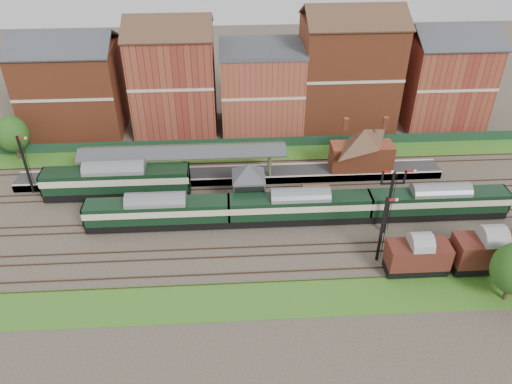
{
  "coord_description": "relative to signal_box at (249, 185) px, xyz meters",
  "views": [
    {
      "loc": [
        -5.04,
        -45.56,
        35.56
      ],
      "look_at": [
        -2.2,
        2.0,
        3.0
      ],
      "focal_mm": 35.0,
      "sensor_mm": 36.0,
      "label": 1
    }
  ],
  "objects": [
    {
      "name": "ground",
      "position": [
        3.0,
        -3.25,
        -3.19
      ],
      "size": [
        160.0,
        160.0,
        0.0
      ],
      "primitive_type": "plane",
      "color": "#473D33",
      "rests_on": "ground"
    },
    {
      "name": "signal_box",
      "position": [
        0.0,
        0.0,
        0.0
      ],
      "size": [
        5.4,
        5.4,
        6.0
      ],
      "color": "#63704F",
      "rests_on": "ground"
    },
    {
      "name": "grass_front",
      "position": [
        3.0,
        -15.25,
        -3.16
      ],
      "size": [
        90.0,
        5.0,
        0.06
      ],
      "primitive_type": "cube",
      "color": "#2D6619",
      "rests_on": "ground"
    },
    {
      "name": "semaphore_bracket",
      "position": [
        15.04,
        -5.75,
        1.44
      ],
      "size": [
        3.6,
        0.25,
        8.18
      ],
      "color": "black",
      "rests_on": "ground"
    },
    {
      "name": "town_backdrop",
      "position": [
        2.82,
        21.75,
        3.81
      ],
      "size": [
        69.0,
        10.0,
        16.0
      ],
      "color": "#994526",
      "rests_on": "ground"
    },
    {
      "name": "platform_railcar",
      "position": [
        -16.03,
        3.25,
        -0.79
      ],
      "size": [
        17.81,
        2.81,
        4.1
      ],
      "color": "black",
      "rests_on": "ground"
    },
    {
      "name": "grass_back",
      "position": [
        3.0,
        12.75,
        -3.16
      ],
      "size": [
        90.0,
        4.5,
        0.06
      ],
      "primitive_type": "cube",
      "color": "#2D6619",
      "rests_on": "ground"
    },
    {
      "name": "semaphore_siding",
      "position": [
        13.02,
        -10.25,
        0.96
      ],
      "size": [
        1.23,
        0.25,
        8.0
      ],
      "color": "black",
      "rests_on": "ground"
    },
    {
      "name": "fence",
      "position": [
        3.0,
        14.75,
        -2.44
      ],
      "size": [
        90.0,
        0.12,
        1.5
      ],
      "primitive_type": "cube",
      "color": "#193823",
      "rests_on": "ground"
    },
    {
      "name": "tree_back",
      "position": [
        -31.56,
        13.43,
        0.69
      ],
      "size": [
        4.4,
        4.4,
        6.42
      ],
      "color": "#382619",
      "rests_on": "ground"
    },
    {
      "name": "canopy",
      "position": [
        -8.0,
        6.5,
        1.39
      ],
      "size": [
        26.0,
        3.89,
        4.08
      ],
      "color": "#494E30",
      "rests_on": "platform"
    },
    {
      "name": "platform",
      "position": [
        -2.0,
        6.5,
        -2.69
      ],
      "size": [
        55.0,
        3.4,
        1.0
      ],
      "primitive_type": "cube",
      "color": "#2D2D2D",
      "rests_on": "ground"
    },
    {
      "name": "dmu_train",
      "position": [
        5.65,
        -3.25,
        -1.0
      ],
      "size": [
        48.32,
        2.54,
        3.71
      ],
      "color": "black",
      "rests_on": "ground"
    },
    {
      "name": "goods_van_a",
      "position": [
        16.36,
        -12.25,
        -1.08
      ],
      "size": [
        6.13,
        2.66,
        3.72
      ],
      "color": "black",
      "rests_on": "ground"
    },
    {
      "name": "goods_van_b",
      "position": [
        23.51,
        -12.25,
        -0.85
      ],
      "size": [
        6.86,
        2.97,
        4.16
      ],
      "color": "black",
      "rests_on": "ground"
    },
    {
      "name": "brick_hut",
      "position": [
        8.0,
        0.0,
        -2.0
      ],
      "size": [
        3.2,
        2.64,
        2.94
      ],
      "color": "maroon",
      "rests_on": "ground"
    },
    {
      "name": "station_building",
      "position": [
        15.0,
        6.5,
        0.76
      ],
      "size": [
        8.1,
        8.1,
        5.9
      ],
      "color": "#994526",
      "rests_on": "platform"
    },
    {
      "name": "semaphore_platform_end",
      "position": [
        -26.98,
        4.75,
        0.96
      ],
      "size": [
        1.23,
        0.25,
        8.0
      ],
      "color": "black",
      "rests_on": "ground"
    }
  ]
}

